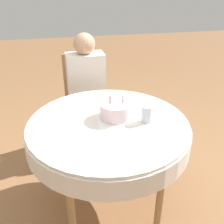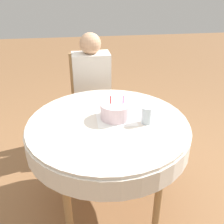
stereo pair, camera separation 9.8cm
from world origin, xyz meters
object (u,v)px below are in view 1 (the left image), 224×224
object	(u,v)px
chair	(86,99)
birthday_cake	(115,110)
person	(87,85)
drinking_glass	(147,114)

from	to	relation	value
chair	birthday_cake	xyz separation A→B (m)	(0.11, -0.85, 0.30)
birthday_cake	person	bearing A→B (deg)	98.27
chair	person	distance (m)	0.21
person	drinking_glass	xyz separation A→B (m)	(0.29, -0.84, 0.11)
chair	person	world-z (taller)	person
birthday_cake	drinking_glass	distance (m)	0.21
chair	drinking_glass	distance (m)	1.03
chair	person	size ratio (longest dim) A/B	0.80
chair	person	xyz separation A→B (m)	(0.00, -0.10, 0.19)
chair	person	bearing A→B (deg)	-90.00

